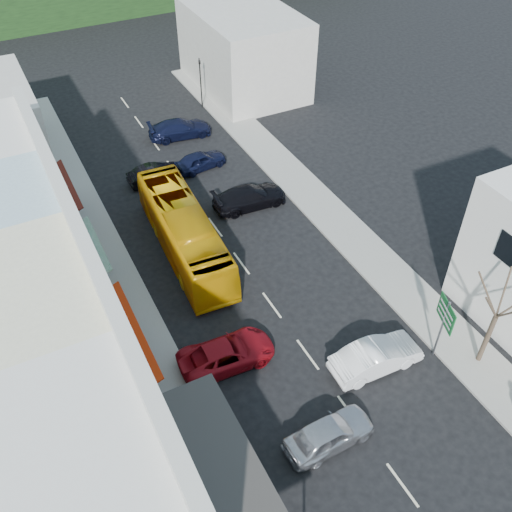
{
  "coord_description": "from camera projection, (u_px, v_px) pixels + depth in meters",
  "views": [
    {
      "loc": [
        -11.03,
        -15.59,
        23.97
      ],
      "look_at": [
        0.0,
        6.0,
        2.2
      ],
      "focal_mm": 40.0,
      "sensor_mm": 36.0,
      "label": 1
    }
  ],
  "objects": [
    {
      "name": "ground",
      "position": [
        308.0,
        354.0,
        30.08
      ],
      "size": [
        120.0,
        120.0,
        0.0
      ],
      "primitive_type": "plane",
      "color": "black",
      "rests_on": "ground"
    },
    {
      "name": "sidewalk_left",
      "position": [
        114.0,
        281.0,
        34.11
      ],
      "size": [
        3.0,
        52.0,
        0.15
      ],
      "primitive_type": "cube",
      "color": "gray",
      "rests_on": "ground"
    },
    {
      "name": "sidewalk_right",
      "position": [
        327.0,
        211.0,
        39.19
      ],
      "size": [
        3.0,
        52.0,
        0.15
      ],
      "primitive_type": "cube",
      "color": "gray",
      "rests_on": "ground"
    },
    {
      "name": "shopfront_row",
      "position": [
        27.0,
        322.0,
        26.49
      ],
      "size": [
        8.25,
        30.0,
        8.0
      ],
      "color": "silver",
      "rests_on": "ground"
    },
    {
      "name": "distant_block_right",
      "position": [
        243.0,
        50.0,
        51.34
      ],
      "size": [
        8.0,
        12.0,
        7.0
      ],
      "primitive_type": "cube",
      "color": "#B7B2A8",
      "rests_on": "ground"
    },
    {
      "name": "bus",
      "position": [
        184.0,
        233.0,
        35.17
      ],
      "size": [
        3.12,
        11.72,
        3.1
      ],
      "primitive_type": "imported",
      "rotation": [
        0.0,
        0.0,
        -0.05
      ],
      "color": "#DC9908",
      "rests_on": "ground"
    },
    {
      "name": "car_silver",
      "position": [
        329.0,
        434.0,
        25.83
      ],
      "size": [
        4.47,
        1.97,
        1.4
      ],
      "primitive_type": "imported",
      "rotation": [
        0.0,
        0.0,
        1.61
      ],
      "color": "#BBBCC1",
      "rests_on": "ground"
    },
    {
      "name": "car_white",
      "position": [
        376.0,
        358.0,
        29.02
      ],
      "size": [
        4.45,
        1.93,
        1.4
      ],
      "primitive_type": "imported",
      "rotation": [
        0.0,
        0.0,
        1.54
      ],
      "color": "white",
      "rests_on": "ground"
    },
    {
      "name": "car_red",
      "position": [
        227.0,
        354.0,
        29.24
      ],
      "size": [
        4.68,
        2.1,
        1.4
      ],
      "primitive_type": "imported",
      "rotation": [
        0.0,
        0.0,
        1.53
      ],
      "color": "maroon",
      "rests_on": "ground"
    },
    {
      "name": "car_black_near",
      "position": [
        250.0,
        197.0,
        39.33
      ],
      "size": [
        4.57,
        2.03,
        1.4
      ],
      "primitive_type": "imported",
      "rotation": [
        0.0,
        0.0,
        1.53
      ],
      "color": "black",
      "rests_on": "ground"
    },
    {
      "name": "car_navy_mid",
      "position": [
        200.0,
        160.0,
        42.85
      ],
      "size": [
        4.61,
        2.39,
        1.4
      ],
      "primitive_type": "imported",
      "rotation": [
        0.0,
        0.0,
        1.71
      ],
      "color": "black",
      "rests_on": "ground"
    },
    {
      "name": "car_black_far",
      "position": [
        155.0,
        173.0,
        41.55
      ],
      "size": [
        4.46,
        1.96,
        1.4
      ],
      "primitive_type": "imported",
      "rotation": [
        0.0,
        0.0,
        1.61
      ],
      "color": "black",
      "rests_on": "ground"
    },
    {
      "name": "car_navy_far",
      "position": [
        180.0,
        129.0,
        46.35
      ],
      "size": [
        4.67,
        2.32,
        1.4
      ],
      "primitive_type": "imported",
      "rotation": [
        0.0,
        0.0,
        1.46
      ],
      "color": "black",
      "rests_on": "ground"
    },
    {
      "name": "pedestrian_left",
      "position": [
        145.0,
        390.0,
        27.23
      ],
      "size": [
        0.46,
        0.64,
        1.7
      ],
      "primitive_type": "imported",
      "rotation": [
        0.0,
        0.0,
        1.47
      ],
      "color": "black",
      "rests_on": "sidewalk_left"
    },
    {
      "name": "direction_sign",
      "position": [
        441.0,
        330.0,
        28.77
      ],
      "size": [
        1.32,
        1.9,
        3.96
      ],
      "primitive_type": null,
      "rotation": [
        0.0,
        0.0,
        -0.34
      ],
      "color": "#145D27",
      "rests_on": "ground"
    },
    {
      "name": "street_tree",
      "position": [
        496.0,
        317.0,
        27.48
      ],
      "size": [
        3.75,
        3.75,
        6.84
      ],
      "primitive_type": null,
      "rotation": [
        0.0,
        0.0,
        0.42
      ],
      "color": "#372A1F",
      "rests_on": "ground"
    },
    {
      "name": "traffic_signal",
      "position": [
        201.0,
        83.0,
        49.14
      ],
      "size": [
        0.87,
        1.1,
        4.46
      ],
      "primitive_type": null,
      "rotation": [
        0.0,
        0.0,
        3.39
      ],
      "color": "black",
      "rests_on": "ground"
    }
  ]
}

